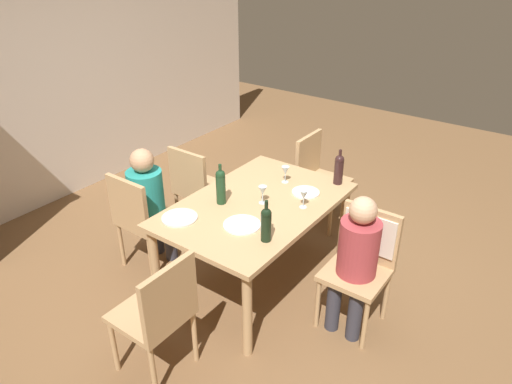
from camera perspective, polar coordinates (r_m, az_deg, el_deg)
name	(u,v)px	position (r m, az deg, el deg)	size (l,w,h in m)	color
ground_plane	(256,278)	(4.20, 0.00, -10.35)	(10.00, 10.00, 0.00)	brown
rear_room_partition	(44,77)	(5.50, -24.14, 12.50)	(6.40, 0.12, 2.70)	beige
dining_table	(256,212)	(3.82, 0.00, -2.47)	(1.57, 1.04, 0.76)	tan
chair_far_left	(141,216)	(4.16, -13.73, -2.81)	(0.44, 0.44, 0.92)	tan
chair_near	(364,251)	(3.59, 12.94, -6.94)	(0.46, 0.44, 0.92)	tan
chair_left_end	(159,311)	(3.16, -11.58, -13.84)	(0.44, 0.44, 0.92)	tan
chair_far_right	(197,185)	(4.57, -7.15, 0.84)	(0.44, 0.44, 0.92)	tan
chair_right_end	(317,174)	(4.80, 7.38, 2.22)	(0.44, 0.44, 0.92)	tan
person_woman_host	(149,199)	(4.16, -12.76, -0.81)	(0.34, 0.30, 1.12)	#33333D
person_man_bearded	(356,256)	(3.45, 11.98, -7.54)	(0.33, 0.29, 1.10)	#33333D
wine_bottle_tall_green	(339,168)	(4.08, 9.95, 2.81)	(0.08, 0.08, 0.31)	black
wine_bottle_dark_red	(266,223)	(3.26, 1.23, -3.79)	(0.07, 0.07, 0.32)	black
wine_bottle_short_olive	(221,186)	(3.72, -4.27, 0.77)	(0.08, 0.08, 0.34)	#19381E
wine_glass_near_left	(285,171)	(4.06, 3.56, 2.53)	(0.07, 0.07, 0.15)	silver
wine_glass_centre	(304,195)	(3.68, 5.77, -0.41)	(0.07, 0.07, 0.15)	silver
wine_glass_near_right	(263,191)	(3.73, 0.80, 0.10)	(0.07, 0.07, 0.15)	silver
dinner_plate_host	(242,225)	(3.49, -1.70, -3.97)	(0.28, 0.28, 0.01)	white
dinner_plate_guest_left	(180,218)	(3.61, -9.18, -3.08)	(0.27, 0.27, 0.01)	silver
dinner_plate_guest_right	(306,192)	(3.94, 6.00, -0.04)	(0.23, 0.23, 0.01)	white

